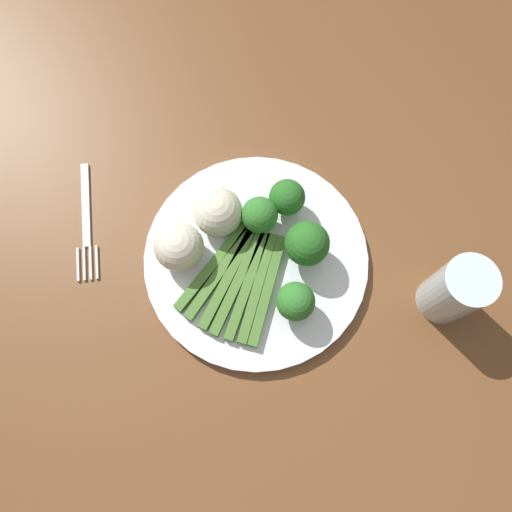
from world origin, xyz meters
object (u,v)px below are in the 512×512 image
Objects in this scene: plate at (256,259)px; broccoli_outer_edge at (287,198)px; asparagus_bundle at (239,280)px; water_glass at (455,291)px; fork at (86,222)px; dining_table at (206,298)px; broccoli_front_left at (307,244)px; broccoli_front at (295,302)px; cauliflower_back_right at (179,247)px; broccoli_right at (260,215)px; cauliflower_near_fork at (218,212)px; chair at (160,14)px.

plate is 0.09m from broccoli_outer_edge.
plate is 0.04m from asparagus_bundle.
plate is at bearing -12.34° from water_glass.
broccoli_outer_edge is (-0.06, -0.10, 0.03)m from asparagus_bundle.
plate is 0.24m from water_glass.
asparagus_bundle is at bearing 60.22° from fork.
fork is at bearing -27.47° from dining_table.
broccoli_front is (0.01, 0.07, -0.01)m from broccoli_front_left.
broccoli_front is at bearing 59.26° from fork.
water_glass reaches higher than cauliflower_back_right.
broccoli_front is 0.93× the size of cauliflower_back_right.
broccoli_outer_edge is 0.98× the size of broccoli_front.
dining_table is 0.20m from broccoli_outer_edge.
broccoli_front is (-0.05, 0.06, 0.04)m from plate.
plate is at bearing 84.48° from broccoli_right.
broccoli_outer_edge is at bearing 85.95° from fork.
asparagus_bundle is at bearing 56.35° from plate.
cauliflower_near_fork is (-0.02, -0.08, 0.14)m from dining_table.
asparagus_bundle is 2.44× the size of broccoli_front_left.
cauliflower_near_fork is 0.06m from cauliflower_back_right.
cauliflower_near_fork is (0.03, -0.08, 0.02)m from asparagus_bundle.
asparagus_bundle is 2.68× the size of cauliflower_back_right.
dining_table is 4.82× the size of plate.
broccoli_front_left is at bearing -18.05° from water_glass.
broccoli_right is at bearing 99.30° from chair.
cauliflower_back_right reaches higher than plate.
fork is at bearing -9.15° from broccoli_front_left.
dining_table is 20.54× the size of broccoli_front_left.
asparagus_bundle is at bearing 108.29° from cauliflower_near_fork.
broccoli_front is at bearing 4.06° from water_glass.
chair is at bearing -70.05° from broccoli_right.
broccoli_front_left reaches higher than dining_table.
asparagus_bundle is 0.12m from broccoli_outer_edge.
broccoli_front_left is at bearing 109.87° from broccoli_outer_edge.
broccoli_front is 0.92× the size of cauliflower_near_fork.
dining_table is 0.20m from broccoli_front_left.
plate is 5.11× the size of broccoli_outer_edge.
water_glass is (-0.23, 0.05, 0.04)m from plate.
chair is 0.74m from plate.
cauliflower_back_right is at bearing 26.20° from broccoli_outer_edge.
fork is at bearing -19.99° from cauliflower_back_right.
cauliflower_near_fork is (0.11, -0.04, -0.01)m from broccoli_front_left.
water_glass is (-0.45, 0.70, 0.33)m from chair.
fork is (0.18, -0.00, -0.04)m from cauliflower_near_fork.
cauliflower_back_right is (0.02, -0.03, 0.14)m from dining_table.
cauliflower_near_fork is at bearing 12.70° from broccoli_outer_edge.
asparagus_bundle is at bearing 154.35° from cauliflower_back_right.
plate is (-0.07, -0.03, 0.10)m from dining_table.
fork is at bearing 78.73° from chair.
cauliflower_back_right reaches higher than asparagus_bundle.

